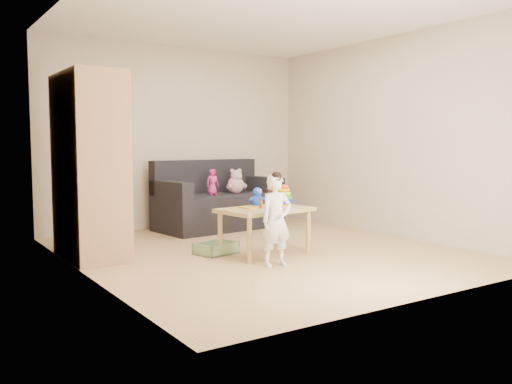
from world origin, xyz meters
TOP-DOWN VIEW (x-y plane):
  - room at (0.00, 0.00)m, footprint 4.50×4.50m
  - wardrobe at (-1.72, 0.73)m, footprint 0.54×1.08m
  - sofa at (0.40, 1.74)m, footprint 1.84×1.06m
  - play_table at (-0.09, -0.15)m, footprint 1.04×0.73m
  - storage_bin at (-0.52, 0.18)m, footprint 0.49×0.41m
  - toddler at (-0.31, -0.67)m, footprint 0.35×0.25m
  - pink_bear at (0.69, 1.75)m, footprint 0.33×0.31m
  - doll at (0.26, 1.68)m, footprint 0.18×0.12m
  - ring_stacker at (0.23, -0.06)m, footprint 0.21×0.21m
  - brown_bottle at (0.12, 0.08)m, footprint 0.08×0.08m
  - blue_plush at (-0.08, 0.03)m, footprint 0.22×0.20m
  - wooden_figure at (-0.16, -0.16)m, footprint 0.05×0.04m
  - yellow_book at (-0.22, -0.05)m, footprint 0.22×0.22m

SIDE VIEW (x-z plane):
  - storage_bin at x=-0.52m, z-range 0.00..0.13m
  - sofa at x=0.40m, z-range 0.00..0.49m
  - play_table at x=-0.09m, z-range 0.00..0.51m
  - toddler at x=-0.31m, z-range 0.00..0.88m
  - yellow_book at x=-0.22m, z-range 0.51..0.53m
  - wooden_figure at x=-0.16m, z-range 0.51..0.63m
  - ring_stacker at x=0.23m, z-range 0.49..0.72m
  - brown_bottle at x=0.12m, z-range 0.49..0.74m
  - blue_plush at x=-0.08m, z-range 0.51..0.73m
  - pink_bear at x=0.69m, z-range 0.49..0.79m
  - doll at x=0.26m, z-range 0.49..0.85m
  - wardrobe at x=-1.72m, z-range 0.00..1.94m
  - room at x=0.00m, z-range -0.95..3.55m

